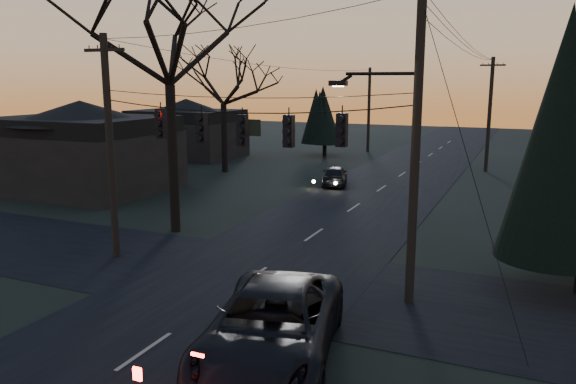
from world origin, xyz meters
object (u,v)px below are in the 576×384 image
at_px(utility_pole_far_r, 485,171).
at_px(sedan_oncoming_a, 335,176).
at_px(utility_pole_far_l, 368,152).
at_px(utility_pole_left, 117,256).
at_px(utility_pole_right, 409,302).
at_px(bare_tree_left, 167,22).
at_px(suv_near, 272,327).

bearing_deg(utility_pole_far_r, sedan_oncoming_a, -130.48).
bearing_deg(utility_pole_far_l, utility_pole_left, -90.00).
relative_size(utility_pole_right, bare_tree_left, 0.76).
bearing_deg(bare_tree_left, sedan_oncoming_a, 78.01).
relative_size(utility_pole_far_r, utility_pole_far_l, 1.06).
relative_size(utility_pole_right, utility_pole_far_r, 1.18).
relative_size(utility_pole_left, suv_near, 1.31).
distance_m(utility_pole_left, utility_pole_far_r, 30.27).
bearing_deg(utility_pole_far_l, bare_tree_left, -90.12).
distance_m(utility_pole_far_r, suv_near, 33.25).
height_order(utility_pole_far_l, sedan_oncoming_a, utility_pole_far_l).
relative_size(utility_pole_far_l, bare_tree_left, 0.60).
height_order(utility_pole_far_r, sedan_oncoming_a, utility_pole_far_r).
bearing_deg(utility_pole_right, utility_pole_far_l, 107.72).
distance_m(bare_tree_left, suv_near, 15.53).
height_order(bare_tree_left, sedan_oncoming_a, bare_tree_left).
height_order(utility_pole_left, sedan_oncoming_a, utility_pole_left).
relative_size(utility_pole_far_r, sedan_oncoming_a, 2.20).
distance_m(utility_pole_far_l, sedan_oncoming_a, 18.36).
height_order(utility_pole_right, utility_pole_left, utility_pole_right).
bearing_deg(utility_pole_left, utility_pole_right, 0.00).
height_order(utility_pole_left, suv_near, utility_pole_left).
distance_m(utility_pole_far_r, bare_tree_left, 28.13).
xyz_separation_m(utility_pole_left, utility_pole_far_r, (11.50, 28.00, 0.00)).
xyz_separation_m(utility_pole_far_r, bare_tree_left, (-11.57, -23.91, 9.25)).
relative_size(utility_pole_right, utility_pole_left, 1.18).
bearing_deg(utility_pole_far_l, suv_near, -77.40).
height_order(suv_near, sedan_oncoming_a, suv_near).
height_order(utility_pole_right, sedan_oncoming_a, utility_pole_right).
bearing_deg(utility_pole_right, suv_near, -114.04).
xyz_separation_m(utility_pole_right, bare_tree_left, (-11.57, 4.09, 9.25)).
xyz_separation_m(utility_pole_far_r, suv_near, (-2.30, -33.16, 0.90)).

